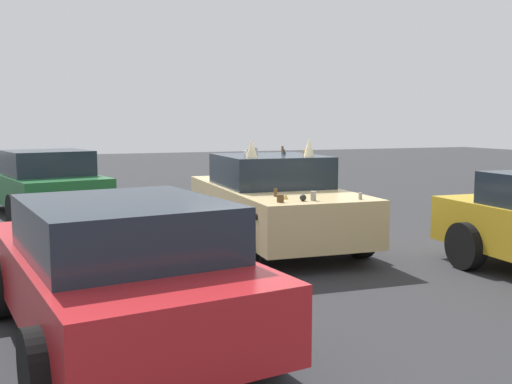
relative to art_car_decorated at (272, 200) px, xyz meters
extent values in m
plane|color=#2D2D30|center=(-0.02, 0.00, -0.74)|extent=(60.00, 60.00, 0.00)
cube|color=#D8BC7F|center=(-0.02, 0.00, -0.11)|extent=(4.58, 2.02, 0.71)
cube|color=#1E2833|center=(0.10, -0.01, 0.50)|extent=(1.90, 1.75, 0.52)
cylinder|color=black|center=(-1.46, -0.86, -0.42)|extent=(0.66, 0.25, 0.65)
cylinder|color=black|center=(-1.37, 0.99, -0.42)|extent=(0.66, 0.25, 0.65)
cylinder|color=black|center=(1.32, -0.99, -0.42)|extent=(0.66, 0.25, 0.65)
cylinder|color=black|center=(1.41, 0.86, -0.42)|extent=(0.66, 0.25, 0.65)
ellipsoid|color=black|center=(-0.98, 0.96, -0.27)|extent=(0.16, 0.03, 0.11)
ellipsoid|color=black|center=(0.22, -0.92, -0.14)|extent=(0.17, 0.03, 0.10)
ellipsoid|color=black|center=(-1.15, 0.96, -0.22)|extent=(0.19, 0.03, 0.14)
ellipsoid|color=black|center=(1.40, 0.84, -0.28)|extent=(0.10, 0.02, 0.11)
ellipsoid|color=black|center=(-1.28, 0.97, -0.01)|extent=(0.18, 0.03, 0.11)
ellipsoid|color=black|center=(-1.76, -0.82, -0.03)|extent=(0.15, 0.03, 0.16)
ellipsoid|color=black|center=(0.74, -0.95, -0.11)|extent=(0.12, 0.03, 0.10)
ellipsoid|color=black|center=(1.23, -0.97, -0.08)|extent=(0.15, 0.03, 0.09)
ellipsoid|color=black|center=(-1.43, 0.98, 0.03)|extent=(0.11, 0.03, 0.12)
ellipsoid|color=black|center=(-1.78, 1.00, 0.04)|extent=(0.12, 0.03, 0.09)
cylinder|color=#51381E|center=(-1.91, 0.69, 0.29)|extent=(0.13, 0.13, 0.10)
cylinder|color=#51381E|center=(-1.31, 0.51, 0.30)|extent=(0.06, 0.06, 0.11)
cylinder|color=gray|center=(-2.04, -0.48, 0.29)|extent=(0.07, 0.07, 0.09)
sphere|color=black|center=(-1.90, 0.35, 0.29)|extent=(0.09, 0.09, 0.09)
sphere|color=#A87A38|center=(-1.68, 0.60, 0.28)|extent=(0.08, 0.08, 0.08)
cylinder|color=gray|center=(-1.92, 0.20, 0.30)|extent=(0.11, 0.11, 0.13)
cone|color=tan|center=(-1.66, 0.50, 0.28)|extent=(0.09, 0.09, 0.09)
cylinder|color=gray|center=(0.55, 0.07, 0.82)|extent=(0.06, 0.06, 0.12)
cylinder|color=#A87A38|center=(-0.17, -0.53, 0.81)|extent=(0.09, 0.09, 0.09)
cylinder|color=silver|center=(-0.02, 0.49, 0.81)|extent=(0.08, 0.08, 0.09)
cylinder|color=#51381E|center=(0.83, -0.57, 0.82)|extent=(0.05, 0.05, 0.12)
cylinder|color=tan|center=(0.24, 0.34, 0.81)|extent=(0.06, 0.06, 0.11)
cone|color=black|center=(0.36, -0.39, 0.81)|extent=(0.10, 0.10, 0.10)
cone|color=beige|center=(-0.43, -0.48, 0.91)|extent=(0.18, 0.18, 0.30)
cone|color=beige|center=(-0.38, 0.52, 0.91)|extent=(0.18, 0.18, 0.30)
cylinder|color=black|center=(-2.66, -1.83, -0.41)|extent=(0.68, 0.25, 0.67)
cube|color=#1E602D|center=(4.78, 3.50, -0.14)|extent=(4.51, 2.68, 0.65)
cube|color=#1E2833|center=(4.41, 3.42, 0.45)|extent=(2.01, 1.97, 0.52)
cylinder|color=black|center=(6.26, 2.91, -0.42)|extent=(0.69, 0.36, 0.66)
cylinder|color=black|center=(3.30, 4.10, -0.42)|extent=(0.69, 0.36, 0.66)
cylinder|color=black|center=(3.71, 2.32, -0.42)|extent=(0.69, 0.36, 0.66)
cube|color=red|center=(-3.60, 3.16, -0.15)|extent=(4.21, 2.29, 0.62)
cube|color=#1E2833|center=(-3.94, 3.11, 0.40)|extent=(2.11, 1.86, 0.48)
cylinder|color=black|center=(-2.25, 2.45, -0.42)|extent=(0.68, 0.31, 0.66)
cylinder|color=black|center=(-4.96, 3.88, -0.42)|extent=(0.68, 0.31, 0.66)
cylinder|color=black|center=(-4.71, 2.10, -0.42)|extent=(0.68, 0.31, 0.66)
camera|label=1|loc=(-9.20, 3.93, 1.33)|focal=41.70mm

